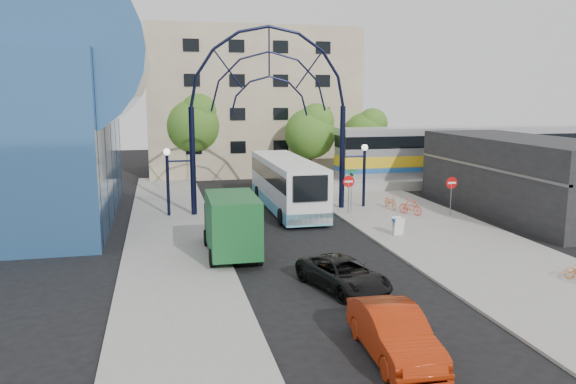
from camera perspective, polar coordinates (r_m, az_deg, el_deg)
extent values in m
plane|color=black|center=(24.35, 4.63, -8.76)|extent=(120.00, 120.00, 0.00)
cube|color=gray|center=(31.00, 16.63, -4.94)|extent=(8.00, 56.00, 0.12)
cube|color=gray|center=(29.02, -11.46, -5.72)|extent=(5.00, 50.00, 0.12)
cylinder|color=black|center=(36.28, -9.65, 3.00)|extent=(0.36, 0.36, 7.00)
cylinder|color=black|center=(38.18, 5.53, 3.43)|extent=(0.36, 0.36, 7.00)
cylinder|color=black|center=(36.43, -12.10, 0.56)|extent=(0.20, 0.20, 4.00)
cylinder|color=black|center=(38.91, 7.73, 1.28)|extent=(0.20, 0.20, 4.00)
sphere|color=white|center=(36.15, -12.22, 4.00)|extent=(0.44, 0.44, 0.44)
sphere|color=white|center=(38.64, 7.80, 4.51)|extent=(0.44, 0.44, 0.44)
cylinder|color=slate|center=(36.57, 6.16, -0.48)|extent=(0.06, 0.06, 2.20)
cylinder|color=red|center=(36.41, 6.19, 1.07)|extent=(0.80, 0.04, 0.80)
cube|color=white|center=(36.38, 6.20, 1.06)|extent=(0.55, 0.02, 0.12)
cylinder|color=slate|center=(37.30, 16.22, -0.62)|extent=(0.06, 0.06, 2.20)
cylinder|color=red|center=(37.13, 16.29, 0.90)|extent=(0.76, 0.04, 0.76)
cube|color=white|center=(37.11, 16.31, 0.89)|extent=(0.55, 0.02, 0.12)
cylinder|color=slate|center=(37.21, 6.45, 0.16)|extent=(0.05, 0.05, 2.80)
cube|color=#146626|center=(37.01, 6.49, 2.15)|extent=(0.70, 0.03, 0.18)
cube|color=#146626|center=(37.05, 6.48, 1.76)|extent=(0.03, 0.70, 0.18)
cube|color=white|center=(31.35, 11.23, -3.49)|extent=(0.55, 0.26, 0.99)
cube|color=white|center=(31.66, 10.98, -3.35)|extent=(0.55, 0.26, 0.99)
cube|color=#1E59A5|center=(31.43, 11.12, -2.83)|extent=(0.55, 0.42, 0.14)
cylinder|color=#2E598E|center=(37.36, -21.10, 12.67)|extent=(9.00, 16.00, 9.00)
cube|color=black|center=(39.77, 22.61, 1.52)|extent=(6.00, 16.00, 5.00)
cube|color=tan|center=(57.69, -4.00, 9.12)|extent=(20.00, 12.00, 14.00)
cube|color=gray|center=(52.15, 18.44, 1.27)|extent=(32.00, 5.00, 0.80)
cube|color=#B7B7BC|center=(51.86, 18.59, 4.00)|extent=(25.00, 3.00, 4.20)
cube|color=gold|center=(51.92, 18.55, 3.34)|extent=(25.10, 3.05, 0.90)
cube|color=black|center=(51.77, 18.65, 5.10)|extent=(25.05, 3.05, 1.00)
cube|color=#1E59A5|center=(52.00, 18.51, 2.57)|extent=(25.10, 3.05, 0.35)
cylinder|color=#382314|center=(50.14, 2.23, 2.43)|extent=(0.36, 0.36, 2.52)
sphere|color=#225616|center=(49.83, 2.25, 5.95)|extent=(4.48, 4.48, 4.48)
sphere|color=#225616|center=(49.61, 2.92, 7.22)|extent=(3.08, 3.08, 3.08)
cylinder|color=#382314|center=(52.44, -9.55, 2.83)|extent=(0.36, 0.36, 2.88)
sphere|color=#225616|center=(52.14, -9.67, 6.67)|extent=(5.12, 5.12, 5.12)
sphere|color=#225616|center=(51.81, -9.13, 8.09)|extent=(3.52, 3.52, 3.52)
cylinder|color=#382314|center=(53.89, 7.84, 2.78)|extent=(0.36, 0.36, 2.34)
sphere|color=#225616|center=(53.61, 7.92, 5.81)|extent=(4.16, 4.16, 4.16)
sphere|color=#225616|center=(53.45, 8.56, 6.90)|extent=(2.86, 2.86, 2.86)
cube|color=white|center=(38.11, -0.15, 1.02)|extent=(2.79, 12.40, 3.12)
cube|color=#5FB8D4|center=(38.34, -0.14, -0.89)|extent=(2.83, 12.40, 0.75)
cube|color=black|center=(38.02, -0.15, 1.98)|extent=(2.85, 12.15, 0.97)
cube|color=black|center=(32.01, 2.31, 0.37)|extent=(2.03, 0.16, 1.51)
cube|color=black|center=(44.09, -1.89, 2.01)|extent=(2.58, 0.20, 1.72)
cylinder|color=black|center=(41.80, -3.09, -0.11)|extent=(0.31, 1.04, 1.03)
cylinder|color=black|center=(42.33, 0.49, 0.03)|extent=(0.31, 1.04, 1.03)
cylinder|color=black|center=(33.68, -0.67, -2.54)|extent=(0.31, 1.04, 1.03)
cylinder|color=black|center=(34.33, 3.72, -2.32)|extent=(0.31, 1.04, 1.03)
cube|color=black|center=(29.47, -6.25, -3.38)|extent=(2.20, 2.29, 2.07)
cube|color=black|center=(30.48, -6.49, -2.13)|extent=(1.88, 0.12, 0.94)
cube|color=#165526|center=(26.57, -5.65, -3.18)|extent=(2.32, 4.36, 2.63)
cylinder|color=black|center=(29.25, -8.29, -4.70)|extent=(0.26, 0.91, 0.90)
cylinder|color=black|center=(29.46, -4.07, -4.52)|extent=(0.26, 0.91, 0.90)
cylinder|color=black|center=(25.73, -7.72, -6.73)|extent=(0.26, 0.91, 0.90)
cylinder|color=black|center=(25.97, -2.93, -6.50)|extent=(0.26, 0.91, 0.90)
imported|color=black|center=(22.91, 5.64, -8.31)|extent=(3.35, 5.00, 1.27)
imported|color=#9A2409|center=(17.52, 10.71, -13.89)|extent=(1.78, 4.68, 1.52)
imported|color=orange|center=(38.72, 10.40, -0.94)|extent=(0.68, 1.84, 0.96)
imported|color=#DB482B|center=(36.92, 12.34, -1.47)|extent=(1.29, 1.75, 1.04)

